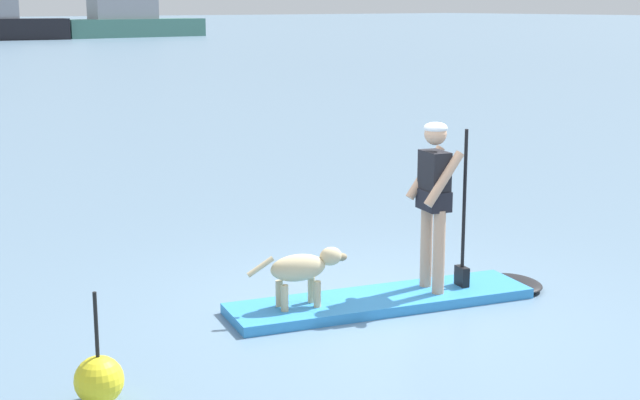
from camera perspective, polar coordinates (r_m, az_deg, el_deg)
name	(u,v)px	position (r m, az deg, el deg)	size (l,w,h in m)	color
ground_plane	(381,305)	(9.28, 3.75, -6.47)	(400.00, 400.00, 0.00)	slate
paddleboard	(401,298)	(9.36, 5.01, -6.01)	(3.43, 1.58, 0.10)	#338CD8
person_paddler	(435,194)	(9.26, 7.09, 0.38)	(0.66, 0.56, 1.70)	tan
dog	(303,269)	(8.83, -1.05, -4.24)	(0.99, 0.37, 0.55)	#CCB78C
moored_boat_starboard	(131,21)	(84.81, -11.54, 10.73)	(12.98, 3.21, 10.24)	#3F7266
marker_buoy	(99,380)	(7.22, -13.40, -10.68)	(0.37, 0.37, 0.87)	yellow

